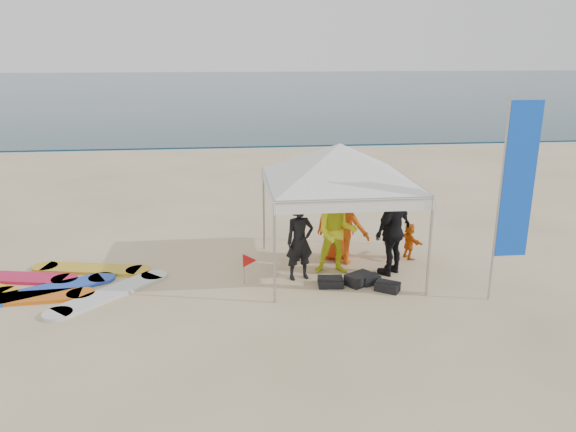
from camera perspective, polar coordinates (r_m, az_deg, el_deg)
The scene contains 14 objects.
ground at distance 9.97m, azimuth -2.45°, elevation -11.10°, with size 120.00×120.00×0.00m, color beige.
ocean at distance 68.95m, azimuth -5.94°, elevation 12.88°, with size 160.00×84.00×0.08m, color #0C2633.
shoreline_foam at distance 27.40m, azimuth -5.06°, elevation 6.96°, with size 160.00×1.20×0.01m, color silver.
person_black_a at distance 11.57m, azimuth 1.19°, elevation -2.60°, with size 0.60×0.39×1.64m, color black.
person_yellow at distance 11.87m, azimuth 4.96°, elevation -1.64°, with size 0.89×0.69×1.84m, color #E9F422.
person_orange_a at distance 12.49m, azimuth 5.72°, elevation -0.86°, with size 1.15×0.66×1.78m, color #D75513.
person_black_b at distance 11.98m, azimuth 10.62°, elevation -1.48°, with size 1.13×0.47×1.92m, color black.
person_orange_b at distance 12.70m, azimuth 4.91°, elevation -0.67°, with size 0.84×0.55×1.72m, color red.
person_seated at distance 13.09m, azimuth 12.23°, elevation -2.51°, with size 0.78×0.25×0.84m, color #D26012.
canopy_tent at distance 11.58m, azimuth 5.32°, elevation 7.29°, with size 4.20×4.20×3.17m.
feather_flag at distance 11.01m, azimuth 22.19°, elevation 3.12°, with size 0.65×0.04×3.89m.
marker_pennant at distance 11.47m, azimuth -3.91°, elevation -4.54°, with size 0.28×0.28×0.64m.
gear_pile at distance 11.55m, azimuth 7.24°, elevation -6.61°, with size 1.62×0.94×0.22m.
surfboard_spread at distance 12.49m, azimuth -23.66°, elevation -6.43°, with size 5.12×2.82×0.07m.
Camera 1 is at (-0.54, -8.79, 4.66)m, focal length 35.00 mm.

